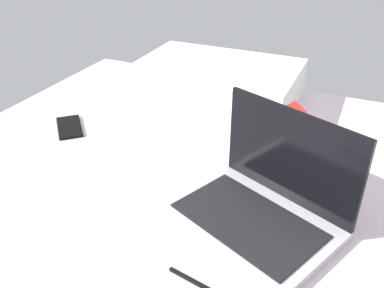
{
  "coord_description": "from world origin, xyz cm",
  "views": [
    {
      "loc": [
        15.81,
        -73.61,
        76.68
      ],
      "look_at": [
        -21.18,
        8.91,
        24.0
      ],
      "focal_mm": 38.94,
      "sensor_mm": 36.0,
      "label": 1
    }
  ],
  "objects_px": {
    "laptop": "(263,202)",
    "pillow": "(216,83)",
    "cell_phone": "(69,127)",
    "snack_cup": "(285,135)"
  },
  "relations": [
    {
      "from": "laptop",
      "to": "pillow",
      "type": "bearing_deg",
      "value": 143.54
    },
    {
      "from": "laptop",
      "to": "pillow",
      "type": "xyz_separation_m",
      "value": [
        -0.31,
        0.53,
        0.02
      ]
    },
    {
      "from": "cell_phone",
      "to": "pillow",
      "type": "height_order",
      "value": "pillow"
    },
    {
      "from": "snack_cup",
      "to": "cell_phone",
      "type": "xyz_separation_m",
      "value": [
        -0.62,
        -0.1,
        -0.06
      ]
    },
    {
      "from": "laptop",
      "to": "snack_cup",
      "type": "relative_size",
      "value": 2.66
    },
    {
      "from": "laptop",
      "to": "pillow",
      "type": "height_order",
      "value": "laptop"
    },
    {
      "from": "snack_cup",
      "to": "pillow",
      "type": "xyz_separation_m",
      "value": [
        -0.29,
        0.26,
        0.0
      ]
    },
    {
      "from": "laptop",
      "to": "cell_phone",
      "type": "bearing_deg",
      "value": -171.41
    },
    {
      "from": "snack_cup",
      "to": "pillow",
      "type": "height_order",
      "value": "snack_cup"
    },
    {
      "from": "laptop",
      "to": "pillow",
      "type": "relative_size",
      "value": 0.76
    }
  ]
}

